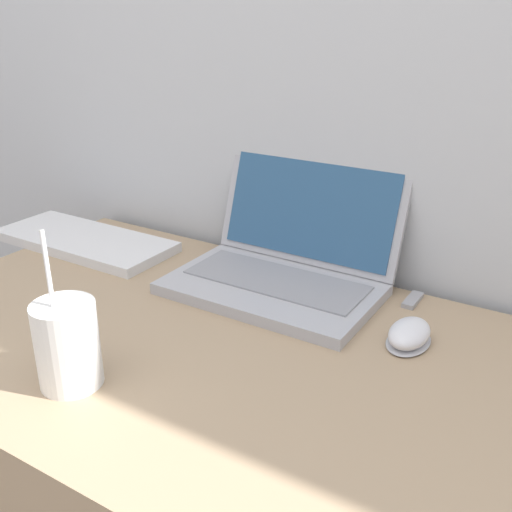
# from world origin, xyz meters

# --- Properties ---
(laptop) EXTENTS (0.36, 0.30, 0.25)m
(laptop) POSITION_xyz_m (-0.05, 0.56, 0.80)
(laptop) COLOR #ADADB2
(laptop) RESTS_ON desk
(drink_cup) EXTENTS (0.08, 0.08, 0.21)m
(drink_cup) POSITION_xyz_m (-0.14, 0.13, 0.80)
(drink_cup) COLOR white
(drink_cup) RESTS_ON desk
(computer_mouse) EXTENTS (0.06, 0.09, 0.03)m
(computer_mouse) POSITION_xyz_m (0.20, 0.46, 0.75)
(computer_mouse) COLOR #B2B2B7
(computer_mouse) RESTS_ON desk
(external_keyboard) EXTENTS (0.39, 0.16, 0.02)m
(external_keyboard) POSITION_xyz_m (-0.50, 0.49, 0.75)
(external_keyboard) COLOR silver
(external_keyboard) RESTS_ON desk
(usb_stick) EXTENTS (0.02, 0.06, 0.01)m
(usb_stick) POSITION_xyz_m (0.16, 0.60, 0.74)
(usb_stick) COLOR #99999E
(usb_stick) RESTS_ON desk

